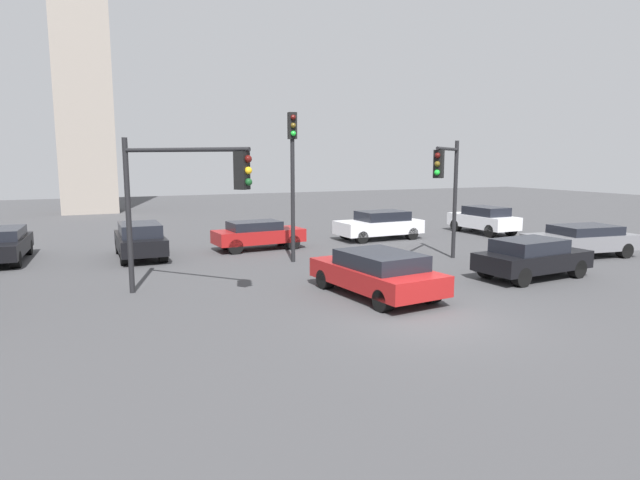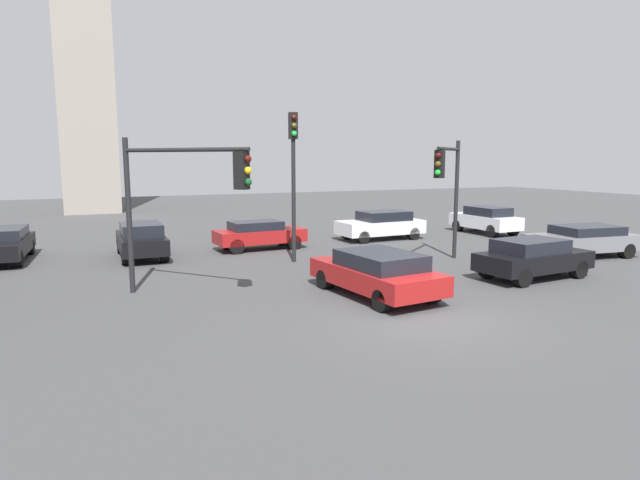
% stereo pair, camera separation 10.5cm
% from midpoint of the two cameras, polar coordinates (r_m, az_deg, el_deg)
% --- Properties ---
extents(ground_plane, '(101.05, 101.05, 0.00)m').
position_cam_midpoint_polar(ground_plane, '(14.08, 11.32, -8.21)').
color(ground_plane, '#424244').
extents(traffic_light_0, '(2.94, 3.38, 4.65)m').
position_cam_midpoint_polar(traffic_light_0, '(15.58, -14.02, 5.62)').
color(traffic_light_0, black).
rests_on(traffic_light_0, ground_plane).
extents(traffic_light_1, '(2.49, 2.03, 4.75)m').
position_cam_midpoint_polar(traffic_light_1, '(21.11, 13.55, 6.41)').
color(traffic_light_1, black).
rests_on(traffic_light_1, ground_plane).
extents(traffic_light_2, '(0.37, 0.48, 5.78)m').
position_cam_midpoint_polar(traffic_light_2, '(20.97, -2.68, 8.47)').
color(traffic_light_2, black).
rests_on(traffic_light_2, ground_plane).
extents(car_0, '(1.80, 4.03, 1.48)m').
position_cam_midpoint_polar(car_0, '(30.64, 17.21, 2.10)').
color(car_0, silver).
rests_on(car_0, ground_plane).
extents(car_2, '(2.47, 4.60, 1.34)m').
position_cam_midpoint_polar(car_2, '(16.01, 6.23, -3.43)').
color(car_2, maroon).
rests_on(car_2, ground_plane).
extents(car_3, '(2.15, 4.53, 1.32)m').
position_cam_midpoint_polar(car_3, '(24.68, -30.56, -0.35)').
color(car_3, black).
rests_on(car_3, ground_plane).
extents(car_4, '(4.71, 2.47, 1.30)m').
position_cam_midpoint_polar(car_4, '(24.84, 26.17, 0.01)').
color(car_4, slate).
rests_on(car_4, ground_plane).
extents(car_5, '(4.07, 1.86, 1.28)m').
position_cam_midpoint_polar(car_5, '(24.28, -6.35, 0.63)').
color(car_5, maroon).
rests_on(car_5, ground_plane).
extents(car_6, '(4.36, 2.02, 1.43)m').
position_cam_midpoint_polar(car_6, '(27.37, 6.60, 1.63)').
color(car_6, silver).
rests_on(car_6, ground_plane).
extents(car_7, '(1.78, 4.14, 1.45)m').
position_cam_midpoint_polar(car_7, '(23.21, -18.26, 0.05)').
color(car_7, black).
rests_on(car_7, ground_plane).
extents(car_8, '(4.14, 2.06, 1.35)m').
position_cam_midpoint_polar(car_8, '(19.64, 21.72, -1.73)').
color(car_8, black).
rests_on(car_8, ground_plane).
extents(skyline_tower, '(3.96, 3.96, 27.65)m').
position_cam_midpoint_polar(skyline_tower, '(45.85, -23.88, 20.20)').
color(skyline_tower, gray).
rests_on(skyline_tower, ground_plane).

